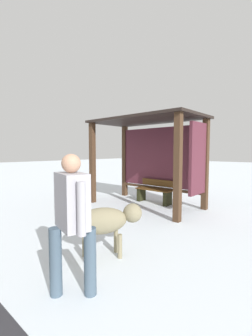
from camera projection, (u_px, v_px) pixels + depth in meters
name	position (u px, v px, depth m)	size (l,w,h in m)	color
ground_plane	(145.00, 205.00, 6.87)	(60.00, 60.00, 0.00)	white
bus_shelter	(156.00, 146.00, 6.86)	(3.31, 1.81, 2.57)	#432D1D
bench_left_inside	(154.00, 192.00, 7.21)	(1.20, 0.39, 0.73)	#553617
person_walking	(72.00, 214.00, 2.54)	(0.65, 0.44, 1.60)	#AFADB6
dog	(108.00, 221.00, 3.52)	(0.75, 1.05, 0.80)	gray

